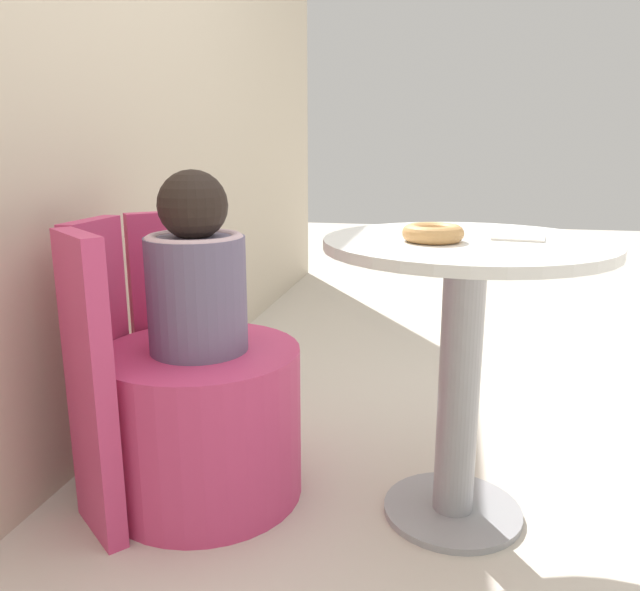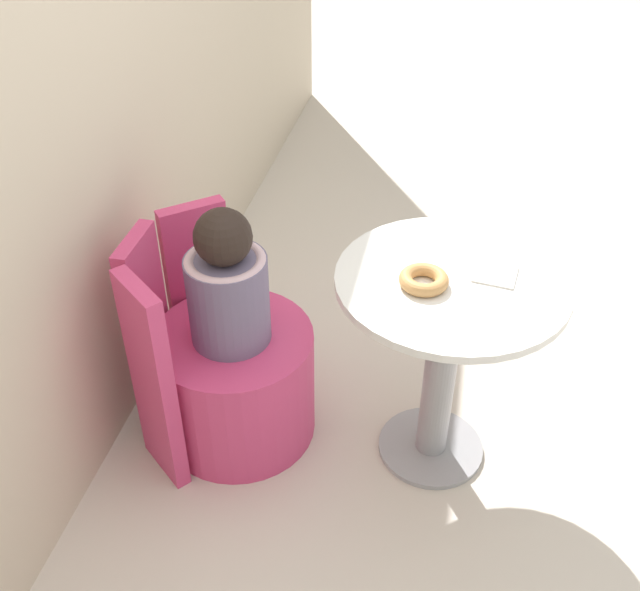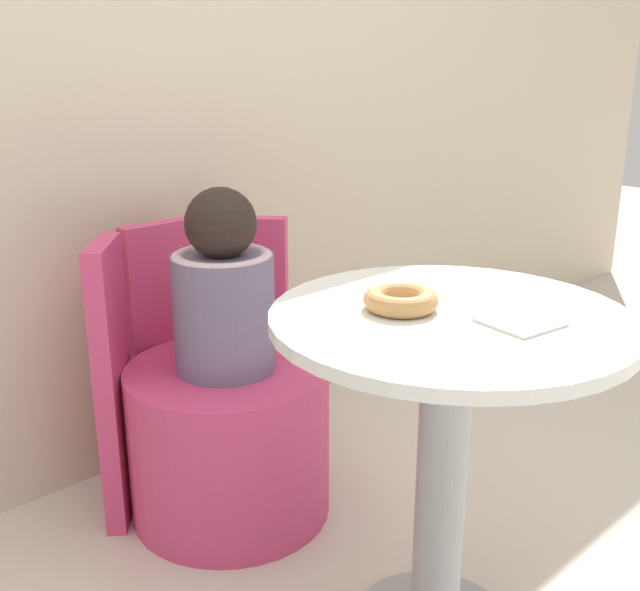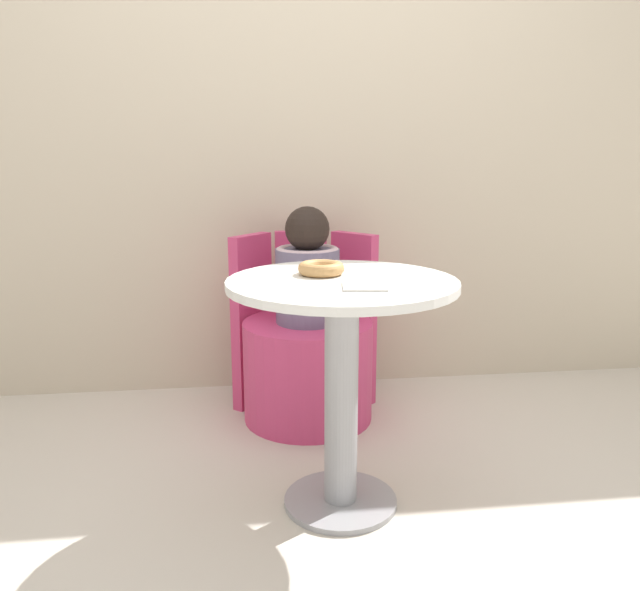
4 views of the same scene
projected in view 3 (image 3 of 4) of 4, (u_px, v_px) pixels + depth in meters
The scene contains 7 objects.
back_wall at pixel (113, 44), 1.96m from camera, with size 6.00×0.06×2.40m.
round_table at pixel (445, 415), 1.43m from camera, with size 0.67×0.67×0.72m.
tub_chair at pixel (230, 440), 1.97m from camera, with size 0.53×0.53×0.41m.
booth_backrest at pixel (180, 358), 2.07m from camera, with size 0.62×0.23×0.74m.
child_figure at pixel (223, 291), 1.84m from camera, with size 0.25×0.25×0.46m.
donut at pixel (401, 300), 1.39m from camera, with size 0.14×0.14×0.04m.
paper_napkin at pixel (520, 322), 1.32m from camera, with size 0.13×0.13×0.01m.
Camera 3 is at (-1.02, -0.75, 1.16)m, focal length 42.00 mm.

